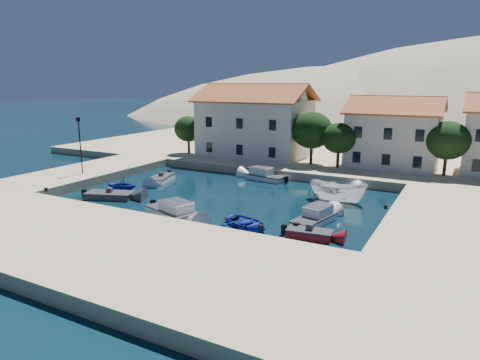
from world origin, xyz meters
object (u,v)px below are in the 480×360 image
at_px(rowboat_south, 247,226).
at_px(cabin_cruiser_east, 314,218).
at_px(lamppost, 80,140).
at_px(boat_east, 337,201).
at_px(cabin_cruiser_south, 172,211).
at_px(building_left, 255,120).
at_px(building_mid, 394,131).

bearing_deg(rowboat_south, cabin_cruiser_east, -35.40).
relative_size(lamppost, boat_east, 1.12).
bearing_deg(cabin_cruiser_south, cabin_cruiser_east, 36.66).
xyz_separation_m(building_left, cabin_cruiser_south, (4.75, -25.19, -5.46)).
bearing_deg(lamppost, boat_east, 12.05).
xyz_separation_m(building_mid, cabin_cruiser_south, (-13.25, -26.19, -4.75)).
height_order(building_mid, boat_east, building_mid).
relative_size(building_mid, rowboat_south, 2.51).
xyz_separation_m(lamppost, cabin_cruiser_east, (27.41, -1.57, -4.28)).
distance_m(cabin_cruiser_east, boat_east, 7.39).
bearing_deg(lamppost, cabin_cruiser_south, -17.70).
bearing_deg(building_left, cabin_cruiser_east, -53.58).
height_order(building_mid, rowboat_south, building_mid).
distance_m(building_mid, lamppost, 36.21).
xyz_separation_m(rowboat_south, boat_east, (4.22, 10.40, 0.00)).
bearing_deg(cabin_cruiser_south, building_left, 119.37).
bearing_deg(boat_east, building_left, 52.58).
relative_size(cabin_cruiser_south, cabin_cruiser_east, 1.15).
xyz_separation_m(building_mid, rowboat_south, (-6.51, -25.59, -5.22)).
bearing_deg(rowboat_south, building_mid, 5.96).
bearing_deg(cabin_cruiser_east, building_left, 47.78).
height_order(building_left, cabin_cruiser_south, building_left).
xyz_separation_m(lamppost, rowboat_south, (22.99, -4.59, -4.75)).
xyz_separation_m(lamppost, boat_east, (27.21, 5.81, -4.75)).
height_order(building_mid, cabin_cruiser_east, building_mid).
bearing_deg(rowboat_south, cabin_cruiser_south, 115.31).
height_order(lamppost, cabin_cruiser_east, lamppost).
bearing_deg(boat_east, cabin_cruiser_south, 139.76).
relative_size(rowboat_south, cabin_cruiser_east, 0.88).
relative_size(lamppost, cabin_cruiser_east, 1.30).
xyz_separation_m(building_left, lamppost, (-11.50, -20.00, -1.18)).
bearing_deg(rowboat_south, boat_east, -1.86).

